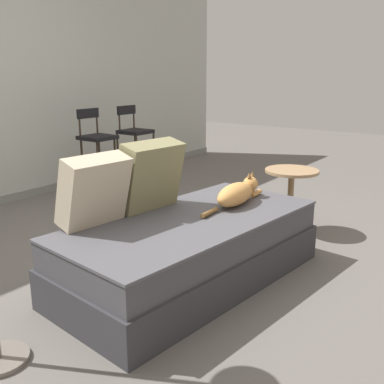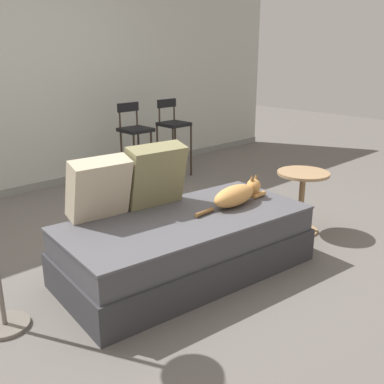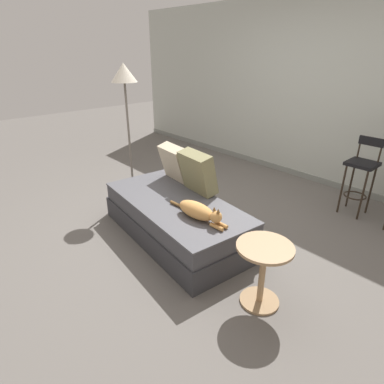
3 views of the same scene
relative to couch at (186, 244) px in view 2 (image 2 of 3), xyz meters
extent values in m
plane|color=#66605B|center=(0.00, 0.40, -0.22)|extent=(16.00, 16.00, 0.00)
cube|color=#B7BCB2|center=(0.00, 2.65, 1.08)|extent=(8.00, 0.10, 2.60)
cube|color=gray|center=(0.00, 2.60, -0.17)|extent=(8.00, 0.02, 0.09)
cube|color=#353539|center=(0.00, 0.00, -0.10)|extent=(1.86, 1.04, 0.24)
cube|color=#47474C|center=(0.00, 0.00, 0.12)|extent=(1.82, 0.99, 0.19)
cube|color=#525257|center=(0.00, 0.00, 0.20)|extent=(1.83, 1.00, 0.02)
cube|color=beige|center=(-0.45, 0.38, 0.43)|extent=(0.43, 0.30, 0.43)
cube|color=#847F56|center=(-0.01, 0.33, 0.44)|extent=(0.46, 0.30, 0.46)
ellipsoid|color=tan|center=(0.41, -0.08, 0.29)|extent=(0.43, 0.20, 0.15)
sphere|color=tan|center=(0.65, -0.06, 0.31)|extent=(0.11, 0.11, 0.11)
cone|color=brown|center=(0.63, -0.06, 0.38)|extent=(0.03, 0.03, 0.04)
cone|color=brown|center=(0.68, -0.06, 0.38)|extent=(0.03, 0.03, 0.04)
cylinder|color=tan|center=(0.69, -0.09, 0.23)|extent=(0.14, 0.04, 0.04)
cylinder|color=tan|center=(0.69, -0.03, 0.23)|extent=(0.14, 0.04, 0.04)
cylinder|color=brown|center=(0.11, -0.07, 0.23)|extent=(0.18, 0.04, 0.03)
cylinder|color=#2D2319|center=(0.93, 1.86, 0.10)|extent=(0.02, 0.02, 0.63)
cylinder|color=#2D2319|center=(1.18, 1.86, 0.10)|extent=(0.02, 0.02, 0.63)
cylinder|color=#2D2319|center=(0.93, 2.11, 0.10)|extent=(0.02, 0.02, 0.63)
cylinder|color=#2D2319|center=(1.18, 2.11, 0.10)|extent=(0.02, 0.02, 0.63)
torus|color=#2D2319|center=(1.06, 1.99, 0.02)|extent=(0.26, 0.26, 0.02)
cube|color=black|center=(1.06, 1.99, 0.43)|extent=(0.32, 0.32, 0.04)
cylinder|color=#2D2319|center=(0.94, 2.12, 0.54)|extent=(0.02, 0.02, 0.26)
cylinder|color=#2D2319|center=(1.18, 2.12, 0.54)|extent=(0.02, 0.02, 0.26)
cube|color=black|center=(1.06, 2.12, 0.67)|extent=(0.28, 0.03, 0.10)
cylinder|color=#2D2319|center=(1.49, 1.84, 0.10)|extent=(0.02, 0.02, 0.63)
cylinder|color=#2D2319|center=(1.79, 1.84, 0.10)|extent=(0.02, 0.02, 0.63)
cylinder|color=#2D2319|center=(1.49, 2.14, 0.10)|extent=(0.02, 0.02, 0.63)
cylinder|color=#2D2319|center=(1.79, 2.14, 0.10)|extent=(0.02, 0.02, 0.63)
torus|color=#2D2319|center=(1.64, 1.99, -0.01)|extent=(0.31, 0.31, 0.02)
cube|color=black|center=(1.64, 1.99, 0.43)|extent=(0.32, 0.32, 0.04)
cylinder|color=#2D2319|center=(1.52, 2.12, 0.54)|extent=(0.02, 0.02, 0.26)
cylinder|color=#2D2319|center=(1.76, 2.12, 0.54)|extent=(0.02, 0.02, 0.26)
cube|color=black|center=(1.64, 2.12, 0.67)|extent=(0.28, 0.03, 0.10)
cylinder|color=tan|center=(1.23, -0.13, 0.04)|extent=(0.05, 0.05, 0.52)
cylinder|color=tan|center=(1.23, -0.13, -0.21)|extent=(0.32, 0.32, 0.02)
cylinder|color=tan|center=(1.23, -0.13, 0.31)|extent=(0.44, 0.44, 0.02)
cylinder|color=slate|center=(-1.22, 0.23, -0.21)|extent=(0.28, 0.28, 0.02)
camera|label=1|loc=(-2.18, -1.59, 1.11)|focal=42.00mm
camera|label=2|loc=(-1.98, -2.14, 1.34)|focal=42.00mm
camera|label=3|loc=(2.37, -1.90, 1.69)|focal=30.00mm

